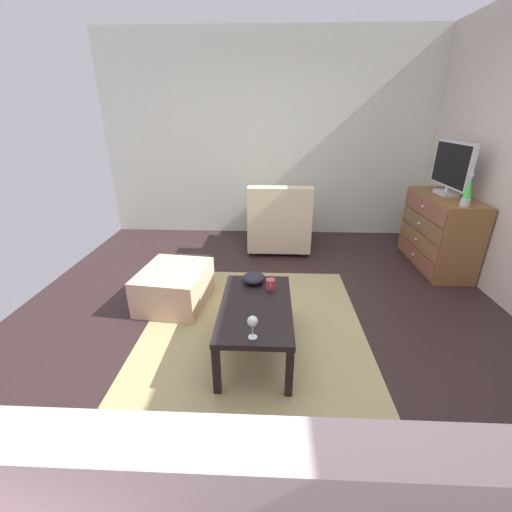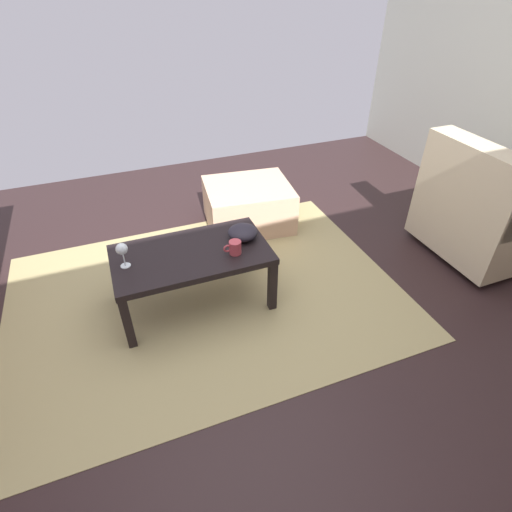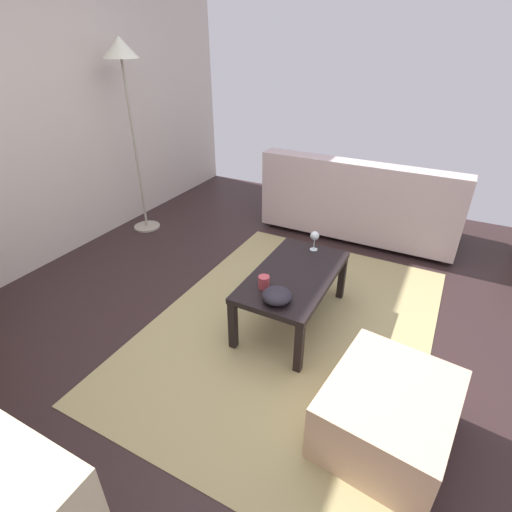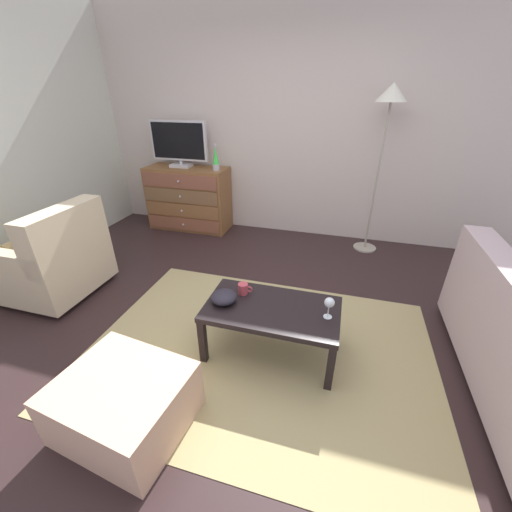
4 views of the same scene
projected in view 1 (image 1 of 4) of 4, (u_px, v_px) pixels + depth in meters
ground_plane at (276, 331)px, 2.92m from camera, size 5.83×4.99×0.05m
wall_plain_left at (276, 139)px, 4.81m from camera, size 0.12×4.99×2.79m
area_rug at (252, 342)px, 2.73m from camera, size 2.60×1.90×0.01m
dresser at (438, 232)px, 3.97m from camera, size 1.13×0.49×0.87m
tv at (452, 167)px, 3.75m from camera, size 0.79×0.18×0.59m
lava_lamp at (468, 192)px, 3.32m from camera, size 0.09×0.09×0.33m
coffee_table at (256, 311)px, 2.51m from camera, size 0.97×0.54×0.41m
wine_glass at (253, 322)px, 2.09m from camera, size 0.07×0.07×0.16m
mug at (271, 284)px, 2.70m from camera, size 0.11×0.08×0.08m
bowl_decorative at (254, 278)px, 2.80m from camera, size 0.19×0.19×0.09m
armchair at (279, 223)px, 4.51m from camera, size 0.80×0.81×0.90m
ottoman at (175, 286)px, 3.25m from camera, size 0.77×0.68×0.36m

